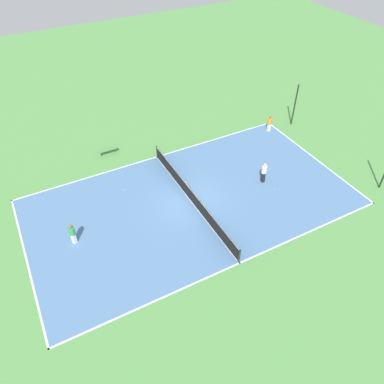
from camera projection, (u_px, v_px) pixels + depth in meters
The scene contains 11 objects.
ground_plane at pixel (192, 202), 25.13m from camera, with size 80.00×80.00×0.00m, color #518E47.
court_surface at pixel (192, 202), 25.12m from camera, with size 11.70×21.48×0.02m.
tennis_net at pixel (192, 196), 24.76m from camera, with size 11.50×0.10×1.05m.
bench at pixel (108, 150), 29.01m from camera, with size 0.36×1.44×0.45m.
player_far_white at pixel (264, 171), 26.11m from camera, with size 0.41×0.41×1.61m.
player_far_green at pixel (72, 233), 21.87m from camera, with size 0.49×0.49×1.50m.
player_center_orange at pixel (270, 123), 31.28m from camera, with size 0.36×0.36×1.38m.
tennis_ball_far_baseline at pixel (275, 189), 26.05m from camera, with size 0.07×0.07×0.07m, color #CCE033.
tennis_ball_right_alley at pixel (267, 141), 30.59m from camera, with size 0.07×0.07×0.07m, color #CCE033.
tennis_ball_midcourt at pixel (124, 190), 25.95m from camera, with size 0.07×0.07×0.07m, color #CCE033.
fence_post_back_left at pixel (295, 105), 31.43m from camera, with size 0.12×0.12×3.66m.
Camera 1 is at (16.25, -8.61, 17.13)m, focal length 35.00 mm.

